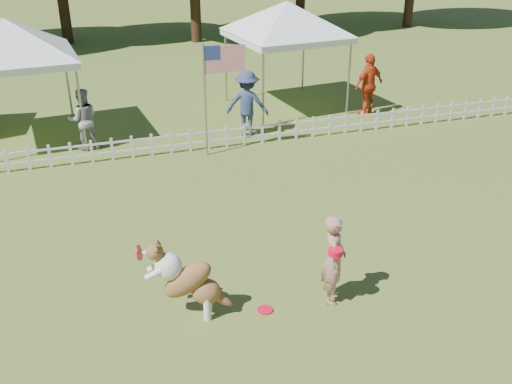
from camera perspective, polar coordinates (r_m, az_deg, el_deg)
ground at (r=9.36m, az=3.97°, el=-11.23°), size 120.00×120.00×0.00m
picket_fence at (r=15.15m, az=-5.69°, el=5.24°), size 22.00×0.08×0.60m
handler at (r=9.12m, az=7.80°, el=-6.67°), size 0.56×0.66×1.53m
dog at (r=8.82m, az=-6.73°, el=-8.73°), size 1.33×0.79×1.31m
frisbee_on_turf at (r=9.22m, az=0.92°, el=-11.70°), size 0.30×0.30×0.02m
canopy_tent_left at (r=16.57m, az=-22.93°, el=9.94°), size 3.41×3.41×3.23m
canopy_tent_right at (r=18.29m, az=2.97°, el=13.30°), size 3.48×3.48×3.24m
flag_pole at (r=14.45m, az=-5.09°, el=8.98°), size 1.10×0.16×2.86m
spectator_a at (r=15.68m, az=-16.89°, el=6.98°), size 0.81×0.64×1.64m
spectator_b at (r=15.99m, az=-0.88°, el=8.83°), size 1.36×1.11×1.83m
spectator_c at (r=18.06m, az=11.21°, el=10.48°), size 1.20×0.79×1.89m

